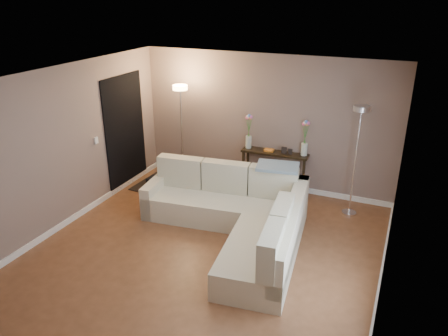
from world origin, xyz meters
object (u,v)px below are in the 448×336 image
at_px(sectional_sofa, 239,214).
at_px(floor_lamp_lit, 181,115).
at_px(console_table, 271,168).
at_px(floor_lamp_unlit, 358,140).

xyz_separation_m(sectional_sofa, floor_lamp_lit, (-1.81, 1.49, 1.05)).
bearing_deg(sectional_sofa, console_table, 92.10).
height_order(sectional_sofa, console_table, sectional_sofa).
bearing_deg(console_table, sectional_sofa, -87.90).
bearing_deg(console_table, floor_lamp_unlit, -14.92).
height_order(console_table, floor_lamp_lit, floor_lamp_lit).
xyz_separation_m(console_table, floor_lamp_lit, (-1.74, -0.35, 0.95)).
xyz_separation_m(floor_lamp_lit, floor_lamp_unlit, (3.35, -0.07, -0.03)).
relative_size(sectional_sofa, floor_lamp_unlit, 1.54).
distance_m(sectional_sofa, floor_lamp_unlit, 2.32).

